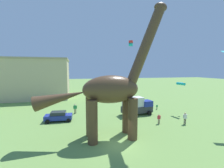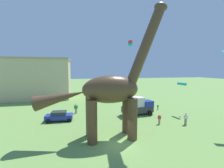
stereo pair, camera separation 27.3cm
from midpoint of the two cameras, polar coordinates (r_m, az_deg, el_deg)
ground_plane at (r=18.14m, az=2.88°, el=-21.65°), size 240.00×240.00×0.00m
dinosaur_sculpture at (r=18.21m, az=-0.25°, el=-1.96°), size 15.64×3.31×16.35m
parked_sedan_left at (r=26.59m, az=-18.69°, el=-11.12°), size 4.30×2.04×1.55m
parked_box_truck at (r=28.77m, az=9.51°, el=-7.91°), size 5.82×2.78×3.20m
person_near_flyer at (r=33.32m, az=16.84°, el=-7.99°), size 0.40×0.18×1.06m
person_watching_child at (r=26.11m, az=25.89°, el=-11.07°), size 0.67×0.29×1.78m
person_far_spectator at (r=24.95m, az=17.44°, el=-11.97°), size 0.55×0.24×1.48m
person_photographer at (r=30.02m, az=-12.97°, el=-8.54°), size 0.66×0.29×1.77m
kite_trailing at (r=31.38m, az=24.92°, el=0.06°), size 1.65×1.84×0.52m
kite_far_left at (r=16.78m, az=7.29°, el=14.72°), size 0.52×0.52×0.55m
background_building_block at (r=50.44m, az=-25.51°, el=2.00°), size 18.34×14.16×11.33m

